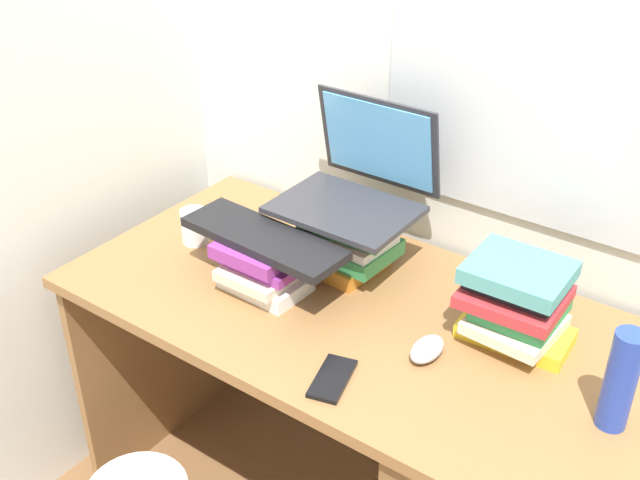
# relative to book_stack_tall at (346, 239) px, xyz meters

# --- Properties ---
(wall_back) EXTENTS (6.00, 0.06, 2.60)m
(wall_back) POSITION_rel_book_stack_tall_xyz_m (0.14, 0.26, 0.45)
(wall_back) COLOR silver
(wall_back) RESTS_ON ground
(wall_left) EXTENTS (0.05, 6.00, 2.60)m
(wall_left) POSITION_rel_book_stack_tall_xyz_m (-0.72, -0.13, 0.45)
(wall_left) COLOR silver
(wall_left) RESTS_ON ground
(book_stack_tall) EXTENTS (0.25, 0.20, 0.16)m
(book_stack_tall) POSITION_rel_book_stack_tall_xyz_m (0.00, 0.00, 0.00)
(book_stack_tall) COLOR orange
(book_stack_tall) RESTS_ON desk
(book_stack_keyboard_riser) EXTENTS (0.21, 0.20, 0.12)m
(book_stack_keyboard_riser) POSITION_rel_book_stack_tall_xyz_m (-0.10, -0.19, -0.01)
(book_stack_keyboard_riser) COLOR white
(book_stack_keyboard_riser) RESTS_ON desk
(book_stack_side) EXTENTS (0.25, 0.20, 0.19)m
(book_stack_side) POSITION_rel_book_stack_tall_xyz_m (0.46, -0.03, 0.02)
(book_stack_side) COLOR yellow
(book_stack_side) RESTS_ON desk
(laptop) EXTENTS (0.34, 0.30, 0.25)m
(laptop) POSITION_rel_book_stack_tall_xyz_m (-0.00, 0.06, 0.14)
(laptop) COLOR #2D2D33
(laptop) RESTS_ON book_stack_tall
(keyboard) EXTENTS (0.43, 0.16, 0.02)m
(keyboard) POSITION_rel_book_stack_tall_xyz_m (-0.11, -0.19, 0.06)
(keyboard) COLOR black
(keyboard) RESTS_ON book_stack_keyboard_riser
(computer_mouse) EXTENTS (0.06, 0.10, 0.04)m
(computer_mouse) POSITION_rel_book_stack_tall_xyz_m (0.34, -0.19, -0.06)
(computer_mouse) COLOR #A5A8AD
(computer_mouse) RESTS_ON desk
(mug) EXTENTS (0.11, 0.07, 0.09)m
(mug) POSITION_rel_book_stack_tall_xyz_m (-0.39, -0.13, -0.03)
(mug) COLOR white
(mug) RESTS_ON desk
(water_bottle) EXTENTS (0.06, 0.06, 0.22)m
(water_bottle) POSITION_rel_book_stack_tall_xyz_m (0.73, -0.17, 0.03)
(water_bottle) COLOR #263FA5
(water_bottle) RESTS_ON desk
(cell_phone) EXTENTS (0.10, 0.15, 0.01)m
(cell_phone) POSITION_rel_book_stack_tall_xyz_m (0.22, -0.38, -0.07)
(cell_phone) COLOR black
(cell_phone) RESTS_ON desk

